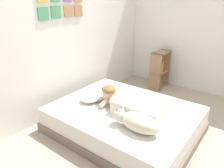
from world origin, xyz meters
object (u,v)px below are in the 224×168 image
object	(u,v)px
cell_phone	(126,98)
dog	(137,122)
pillow	(95,95)
coffee_cup	(111,97)
bed	(124,119)
person_lying	(131,104)
bookshelf	(159,69)

from	to	relation	value
cell_phone	dog	bearing A→B (deg)	-137.76
pillow	coffee_cup	size ratio (longest dim) A/B	4.16
coffee_cup	bed	bearing A→B (deg)	-108.37
dog	coffee_cup	size ratio (longest dim) A/B	4.60
bed	pillow	bearing A→B (deg)	92.80
coffee_cup	dog	bearing A→B (deg)	-121.29
bed	coffee_cup	xyz separation A→B (m)	(0.10, 0.32, 0.22)
pillow	person_lying	bearing A→B (deg)	-89.34
person_lying	cell_phone	distance (m)	0.39
person_lying	coffee_cup	world-z (taller)	person_lying
person_lying	dog	xyz separation A→B (m)	(-0.31, -0.29, -0.00)
bed	person_lying	xyz separation A→B (m)	(-0.02, -0.11, 0.29)
person_lying	cell_phone	xyz separation A→B (m)	(0.28, 0.25, -0.10)
coffee_cup	bookshelf	world-z (taller)	bookshelf
bed	coffee_cup	distance (m)	0.40
dog	cell_phone	size ratio (longest dim) A/B	4.11
pillow	cell_phone	bearing A→B (deg)	-51.34
person_lying	coffee_cup	size ratio (longest dim) A/B	7.36
bed	dog	world-z (taller)	dog
bed	coffee_cup	world-z (taller)	coffee_cup
coffee_cup	bookshelf	distance (m)	1.63
person_lying	bed	bearing A→B (deg)	80.96
coffee_cup	cell_phone	bearing A→B (deg)	-47.18
dog	pillow	bearing A→B (deg)	71.36
coffee_cup	cell_phone	xyz separation A→B (m)	(0.16, -0.17, -0.03)
person_lying	coffee_cup	distance (m)	0.45
person_lying	bookshelf	size ratio (longest dim) A/B	1.23
dog	bookshelf	world-z (taller)	bookshelf
dog	coffee_cup	distance (m)	0.84
cell_phone	bookshelf	world-z (taller)	bookshelf
pillow	cell_phone	world-z (taller)	pillow
bed	pillow	xyz separation A→B (m)	(-0.02, 0.51, 0.23)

